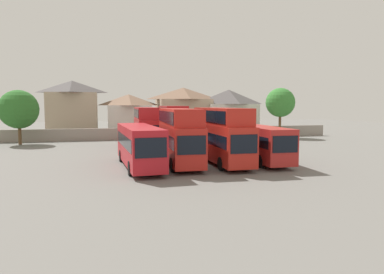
{
  "coord_description": "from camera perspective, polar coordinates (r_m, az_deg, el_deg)",
  "views": [
    {
      "loc": [
        -8.11,
        -30.25,
        5.23
      ],
      "look_at": [
        0.0,
        3.0,
        2.15
      ],
      "focal_mm": 33.45,
      "sensor_mm": 36.0,
      "label": 1
    }
  ],
  "objects": [
    {
      "name": "bus_1",
      "position": [
        30.16,
        -8.44,
        -1.1
      ],
      "size": [
        3.12,
        11.2,
        3.47
      ],
      "rotation": [
        0.0,
        0.0,
        -1.52
      ],
      "color": "red",
      "rests_on": "ground"
    },
    {
      "name": "bus_7",
      "position": [
        45.23,
        0.69,
        0.91
      ],
      "size": [
        2.66,
        11.65,
        3.29
      ],
      "rotation": [
        0.0,
        0.0,
        -1.59
      ],
      "color": "red",
      "rests_on": "ground"
    },
    {
      "name": "house_terrace_right",
      "position": [
        63.95,
        -1.39,
        4.24
      ],
      "size": [
        9.46,
        7.72,
        8.29
      ],
      "color": "tan",
      "rests_on": "ground"
    },
    {
      "name": "bus_6",
      "position": [
        44.74,
        -3.11,
        2.11
      ],
      "size": [
        3.13,
        10.38,
        5.1
      ],
      "rotation": [
        0.0,
        0.0,
        -1.63
      ],
      "color": "red",
      "rests_on": "ground"
    },
    {
      "name": "bus_4",
      "position": [
        33.63,
        10.38,
        -0.64
      ],
      "size": [
        2.66,
        11.01,
        3.3
      ],
      "rotation": [
        0.0,
        0.0,
        -1.59
      ],
      "color": "#B42422",
      "rests_on": "ground"
    },
    {
      "name": "bus_3",
      "position": [
        31.84,
        4.7,
        0.74
      ],
      "size": [
        2.53,
        10.55,
        4.96
      ],
      "rotation": [
        0.0,
        0.0,
        -1.57
      ],
      "color": "red",
      "rests_on": "ground"
    },
    {
      "name": "tree_left_of_lot",
      "position": [
        58.59,
        13.9,
        5.34
      ],
      "size": [
        4.61,
        4.61,
        7.91
      ],
      "color": "brown",
      "rests_on": "ground"
    },
    {
      "name": "house_terrace_far_right",
      "position": [
        65.45,
        5.85,
        4.1
      ],
      "size": [
        9.33,
        7.96,
        7.97
      ],
      "color": "silver",
      "rests_on": "ground"
    },
    {
      "name": "depot_boundary_wall",
      "position": [
        54.73,
        -5.14,
        0.58
      ],
      "size": [
        56.0,
        0.5,
        1.8
      ],
      "primitive_type": "cube",
      "color": "gray",
      "rests_on": "ground"
    },
    {
      "name": "ground",
      "position": [
        49.21,
        -4.14,
        -0.97
      ],
      "size": [
        140.0,
        140.0,
        0.0
      ],
      "primitive_type": "plane",
      "color": "slate"
    },
    {
      "name": "house_terrace_centre",
      "position": [
        62.23,
        -10.03,
        3.55
      ],
      "size": [
        7.36,
        8.28,
        7.03
      ],
      "color": "silver",
      "rests_on": "ground"
    },
    {
      "name": "bus_2",
      "position": [
        31.2,
        -1.98,
        0.6
      ],
      "size": [
        2.83,
        10.37,
        4.9
      ],
      "rotation": [
        0.0,
        0.0,
        -1.61
      ],
      "color": "red",
      "rests_on": "ground"
    },
    {
      "name": "bus_5",
      "position": [
        44.29,
        -7.32,
        1.92
      ],
      "size": [
        2.71,
        10.23,
        4.93
      ],
      "rotation": [
        0.0,
        0.0,
        -1.6
      ],
      "color": "#B22025",
      "rests_on": "ground"
    },
    {
      "name": "house_terrace_left",
      "position": [
        62.78,
        -18.49,
        4.39
      ],
      "size": [
        8.26,
        6.56,
        9.23
      ],
      "color": "tan",
      "rests_on": "ground"
    },
    {
      "name": "tree_behind_wall",
      "position": [
        52.12,
        -25.9,
        3.98
      ],
      "size": [
        5.07,
        5.07,
        7.19
      ],
      "color": "brown",
      "rests_on": "ground"
    }
  ]
}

